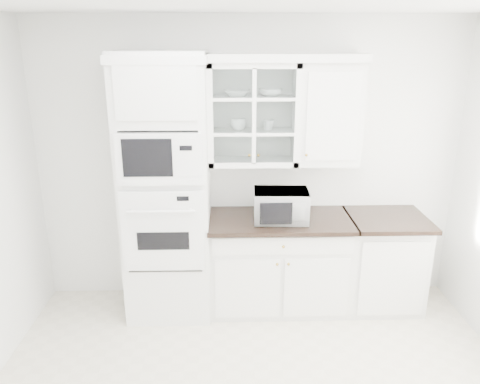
{
  "coord_description": "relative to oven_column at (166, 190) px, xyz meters",
  "views": [
    {
      "loc": [
        -0.19,
        -2.57,
        2.5
      ],
      "look_at": [
        -0.1,
        1.05,
        1.3
      ],
      "focal_mm": 35.0,
      "sensor_mm": 36.0,
      "label": 1
    }
  ],
  "objects": [
    {
      "name": "room_shell",
      "position": [
        0.75,
        -0.99,
        0.58
      ],
      "size": [
        4.0,
        3.5,
        2.7
      ],
      "color": "white",
      "rests_on": "ground"
    },
    {
      "name": "oven_column",
      "position": [
        0.0,
        0.0,
        0.0
      ],
      "size": [
        0.76,
        0.68,
        2.4
      ],
      "color": "white",
      "rests_on": "ground"
    },
    {
      "name": "base_cabinet_run",
      "position": [
        1.03,
        0.03,
        -0.74
      ],
      "size": [
        1.32,
        0.67,
        0.92
      ],
      "color": "white",
      "rests_on": "ground"
    },
    {
      "name": "extra_base_cabinet",
      "position": [
        2.03,
        0.03,
        -0.74
      ],
      "size": [
        0.72,
        0.67,
        0.92
      ],
      "color": "white",
      "rests_on": "ground"
    },
    {
      "name": "upper_cabinet_glass",
      "position": [
        0.78,
        0.17,
        0.65
      ],
      "size": [
        0.8,
        0.33,
        0.9
      ],
      "color": "white",
      "rests_on": "room_shell"
    },
    {
      "name": "upper_cabinet_solid",
      "position": [
        1.46,
        0.17,
        0.65
      ],
      "size": [
        0.55,
        0.33,
        0.9
      ],
      "primitive_type": "cube",
      "color": "white",
      "rests_on": "room_shell"
    },
    {
      "name": "crown_molding",
      "position": [
        0.68,
        0.14,
        1.14
      ],
      "size": [
        2.14,
        0.38,
        0.07
      ],
      "primitive_type": "cube",
      "color": "white",
      "rests_on": "room_shell"
    },
    {
      "name": "countertop_microwave",
      "position": [
        1.03,
        -0.03,
        -0.14
      ],
      "size": [
        0.5,
        0.42,
        0.28
      ],
      "primitive_type": "imported",
      "rotation": [
        0.0,
        0.0,
        3.1
      ],
      "color": "white",
      "rests_on": "base_cabinet_run"
    },
    {
      "name": "bowl_a",
      "position": [
        0.64,
        0.15,
        0.84
      ],
      "size": [
        0.25,
        0.25,
        0.06
      ],
      "primitive_type": "imported",
      "rotation": [
        0.0,
        0.0,
        -0.11
      ],
      "color": "white",
      "rests_on": "upper_cabinet_glass"
    },
    {
      "name": "bowl_b",
      "position": [
        0.93,
        0.17,
        0.84
      ],
      "size": [
        0.22,
        0.22,
        0.06
      ],
      "primitive_type": "imported",
      "rotation": [
        0.0,
        0.0,
        -0.07
      ],
      "color": "white",
      "rests_on": "upper_cabinet_glass"
    },
    {
      "name": "cup_a",
      "position": [
        0.65,
        0.15,
        0.56
      ],
      "size": [
        0.17,
        0.17,
        0.11
      ],
      "primitive_type": "imported",
      "rotation": [
        0.0,
        0.0,
        0.25
      ],
      "color": "white",
      "rests_on": "upper_cabinet_glass"
    },
    {
      "name": "cup_b",
      "position": [
        0.92,
        0.15,
        0.56
      ],
      "size": [
        0.12,
        0.12,
        0.09
      ],
      "primitive_type": "imported",
      "rotation": [
        0.0,
        0.0,
        0.27
      ],
      "color": "white",
      "rests_on": "upper_cabinet_glass"
    }
  ]
}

